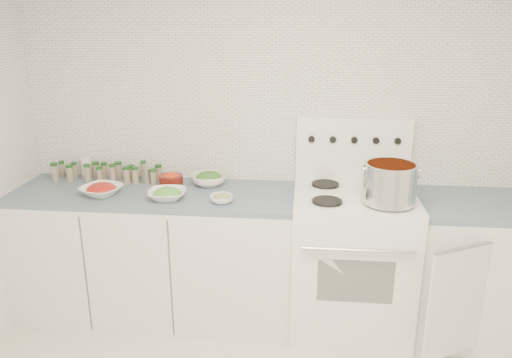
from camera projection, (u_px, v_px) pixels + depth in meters
name	position (u px, v px, depth m)	size (l,w,h in m)	color
room_walls	(263.00, 139.00, 1.86)	(3.54, 3.04, 2.52)	white
counter_left	(157.00, 254.00, 3.41)	(1.85, 0.62, 0.90)	white
stove	(351.00, 256.00, 3.27)	(0.76, 0.70, 1.36)	white
counter_right	(480.00, 269.00, 3.20)	(0.89, 0.82, 0.90)	white
stock_pot	(390.00, 181.00, 2.92)	(0.33, 0.31, 0.24)	silver
bowl_tomato	(101.00, 190.00, 3.19)	(0.31, 0.31, 0.08)	white
bowl_snowpea	(167.00, 194.00, 3.12)	(0.26, 0.26, 0.08)	white
bowl_broccoli	(209.00, 179.00, 3.39)	(0.30, 0.30, 0.10)	white
bowl_zucchini	(222.00, 198.00, 3.07)	(0.19, 0.19, 0.06)	white
bowl_pepper	(171.00, 180.00, 3.35)	(0.16, 0.16, 0.10)	#56140E
salt_canister	(86.00, 168.00, 3.55)	(0.07, 0.07, 0.14)	white
tin_can	(147.00, 175.00, 3.44)	(0.08, 0.08, 0.10)	gray
spice_cluster	(107.00, 172.00, 3.47)	(0.75, 0.16, 0.13)	gray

